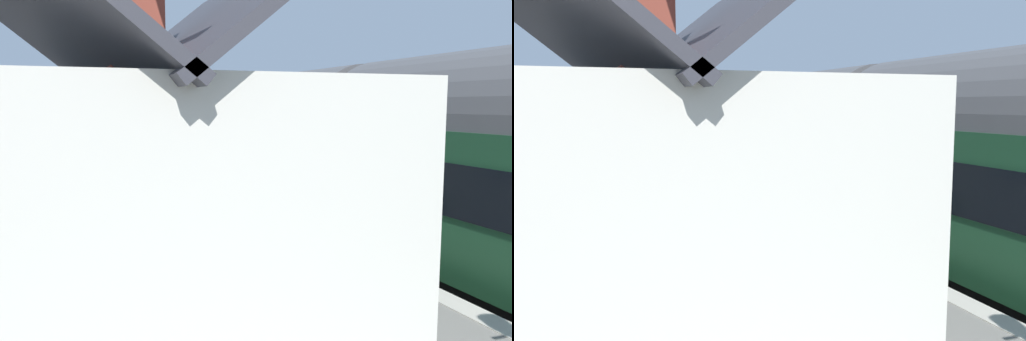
# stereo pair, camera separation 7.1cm
# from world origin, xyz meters

# --- Properties ---
(ground_plane) EXTENTS (160.00, 160.00, 0.00)m
(ground_plane) POSITION_xyz_m (0.00, 0.00, 0.00)
(ground_plane) COLOR #423D38
(platform) EXTENTS (32.00, 6.65, 0.86)m
(platform) POSITION_xyz_m (0.00, 4.32, 0.43)
(platform) COLOR gray
(platform) RESTS_ON ground
(platform_edge_coping) EXTENTS (32.00, 0.36, 0.02)m
(platform_edge_coping) POSITION_xyz_m (0.00, 1.18, 0.86)
(platform_edge_coping) COLOR beige
(platform_edge_coping) RESTS_ON platform
(rail_near) EXTENTS (52.00, 0.08, 0.14)m
(rail_near) POSITION_xyz_m (0.00, -1.62, 0.07)
(rail_near) COLOR gray
(rail_near) RESTS_ON ground
(rail_far) EXTENTS (52.00, 0.08, 0.14)m
(rail_far) POSITION_xyz_m (0.00, -0.18, 0.07)
(rail_far) COLOR gray
(rail_far) RESTS_ON ground
(train) EXTENTS (21.20, 2.73, 4.32)m
(train) POSITION_xyz_m (0.41, -0.90, 2.22)
(train) COLOR black
(train) RESTS_ON ground
(station_building) EXTENTS (8.00, 4.55, 5.80)m
(station_building) POSITION_xyz_m (-3.04, 5.06, 2.39)
(station_building) COLOR silver
(station_building) RESTS_ON platform
(bench_near_building) EXTENTS (1.41, 0.48, 0.88)m
(bench_near_building) POSITION_xyz_m (7.04, 3.82, 1.33)
(bench_near_building) COLOR #26727F
(bench_near_building) RESTS_ON platform
(bench_by_lamp) EXTENTS (1.40, 0.44, 0.88)m
(bench_by_lamp) POSITION_xyz_m (10.19, 3.86, 1.33)
(bench_by_lamp) COLOR #26727F
(bench_by_lamp) RESTS_ON platform
(planter_edge_near) EXTENTS (0.45, 0.45, 0.67)m
(planter_edge_near) POSITION_xyz_m (3.68, 6.28, 1.20)
(planter_edge_near) COLOR teal
(planter_edge_near) RESTS_ON platform
(planter_corner_building) EXTENTS (0.57, 0.57, 0.85)m
(planter_corner_building) POSITION_xyz_m (2.93, 3.19, 1.30)
(planter_corner_building) COLOR #9E5138
(planter_corner_building) RESTS_ON platform
(planter_under_sign) EXTENTS (0.59, 0.59, 0.83)m
(planter_under_sign) POSITION_xyz_m (-1.55, 2.22, 1.30)
(planter_under_sign) COLOR #9E5138
(planter_under_sign) RESTS_ON platform
(planter_bench_right) EXTENTS (0.55, 0.55, 0.78)m
(planter_bench_right) POSITION_xyz_m (6.02, 4.83, 1.29)
(planter_bench_right) COLOR teal
(planter_bench_right) RESTS_ON platform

